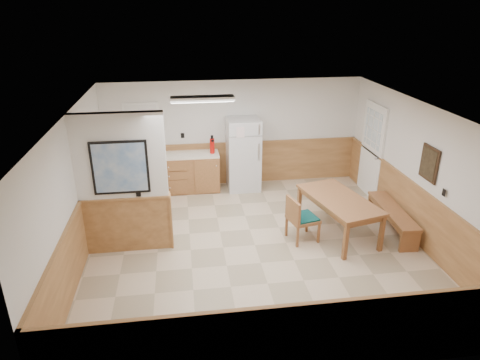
{
  "coord_description": "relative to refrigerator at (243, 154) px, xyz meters",
  "views": [
    {
      "loc": [
        -1.22,
        -6.66,
        4.11
      ],
      "look_at": [
        -0.22,
        0.4,
        1.14
      ],
      "focal_mm": 32.0,
      "sensor_mm": 36.0,
      "label": 1
    }
  ],
  "objects": [
    {
      "name": "ground",
      "position": [
        -0.17,
        -2.63,
        -0.84
      ],
      "size": [
        6.0,
        6.0,
        0.0
      ],
      "primitive_type": "plane",
      "color": "#CEB494",
      "rests_on": "ground"
    },
    {
      "name": "ceiling",
      "position": [
        -0.17,
        -2.63,
        1.66
      ],
      "size": [
        6.0,
        6.0,
        0.02
      ],
      "primitive_type": "cube",
      "color": "white",
      "rests_on": "back_wall"
    },
    {
      "name": "back_wall",
      "position": [
        -0.17,
        0.37,
        0.41
      ],
      "size": [
        6.0,
        0.02,
        2.5
      ],
      "primitive_type": "cube",
      "color": "white",
      "rests_on": "ground"
    },
    {
      "name": "right_wall",
      "position": [
        2.83,
        -2.63,
        0.41
      ],
      "size": [
        0.02,
        6.0,
        2.5
      ],
      "primitive_type": "cube",
      "color": "white",
      "rests_on": "ground"
    },
    {
      "name": "left_wall",
      "position": [
        -3.17,
        -2.63,
        0.41
      ],
      "size": [
        0.02,
        6.0,
        2.5
      ],
      "primitive_type": "cube",
      "color": "white",
      "rests_on": "ground"
    },
    {
      "name": "wainscot_back",
      "position": [
        -0.17,
        0.35,
        -0.34
      ],
      "size": [
        6.0,
        0.04,
        1.0
      ],
      "primitive_type": "cube",
      "color": "#B9844A",
      "rests_on": "ground"
    },
    {
      "name": "wainscot_right",
      "position": [
        2.81,
        -2.63,
        -0.34
      ],
      "size": [
        0.04,
        6.0,
        1.0
      ],
      "primitive_type": "cube",
      "color": "#B9844A",
      "rests_on": "ground"
    },
    {
      "name": "wainscot_left",
      "position": [
        -3.15,
        -2.63,
        -0.34
      ],
      "size": [
        0.04,
        6.0,
        1.0
      ],
      "primitive_type": "cube",
      "color": "#B9844A",
      "rests_on": "ground"
    },
    {
      "name": "partition_wall",
      "position": [
        -2.42,
        -2.43,
        0.39
      ],
      "size": [
        1.5,
        0.2,
        2.5
      ],
      "color": "white",
      "rests_on": "ground"
    },
    {
      "name": "kitchen_counter",
      "position": [
        -1.38,
        0.05,
        -0.38
      ],
      "size": [
        2.2,
        0.61,
        1.0
      ],
      "color": "#A7623B",
      "rests_on": "ground"
    },
    {
      "name": "exterior_door",
      "position": [
        2.79,
        -0.73,
        0.21
      ],
      "size": [
        0.07,
        1.02,
        2.15
      ],
      "color": "white",
      "rests_on": "ground"
    },
    {
      "name": "kitchen_window",
      "position": [
        -2.27,
        0.35,
        0.71
      ],
      "size": [
        0.8,
        0.04,
        1.0
      ],
      "color": "white",
      "rests_on": "back_wall"
    },
    {
      "name": "wall_painting",
      "position": [
        2.79,
        -2.93,
        0.71
      ],
      "size": [
        0.04,
        0.5,
        0.6
      ],
      "color": "#302013",
      "rests_on": "right_wall"
    },
    {
      "name": "fluorescent_fixture",
      "position": [
        -0.97,
        -1.33,
        1.6
      ],
      "size": [
        1.2,
        0.3,
        0.09
      ],
      "color": "white",
      "rests_on": "ceiling"
    },
    {
      "name": "refrigerator",
      "position": [
        0.0,
        0.0,
        0.0
      ],
      "size": [
        0.75,
        0.72,
        1.68
      ],
      "rotation": [
        0.0,
        0.0,
        0.01
      ],
      "color": "silver",
      "rests_on": "ground"
    },
    {
      "name": "dining_table",
      "position": [
        1.44,
        -2.43,
        -0.18
      ],
      "size": [
        1.25,
        1.89,
        0.75
      ],
      "rotation": [
        0.0,
        0.0,
        0.24
      ],
      "color": "#985B37",
      "rests_on": "ground"
    },
    {
      "name": "dining_bench",
      "position": [
        2.54,
        -2.43,
        -0.5
      ],
      "size": [
        0.47,
        1.71,
        0.45
      ],
      "rotation": [
        0.0,
        0.0,
        -0.06
      ],
      "color": "#985B37",
      "rests_on": "ground"
    },
    {
      "name": "dining_chair",
      "position": [
        0.64,
        -2.56,
        -0.35
      ],
      "size": [
        0.78,
        0.61,
        0.85
      ],
      "rotation": [
        0.0,
        0.0,
        0.23
      ],
      "color": "#985B37",
      "rests_on": "ground"
    },
    {
      "name": "fire_extinguisher",
      "position": [
        -0.72,
        0.03,
        0.24
      ],
      "size": [
        0.12,
        0.12,
        0.42
      ],
      "rotation": [
        0.0,
        0.0,
        -0.13
      ],
      "color": "red",
      "rests_on": "kitchen_counter"
    },
    {
      "name": "soap_bottle",
      "position": [
        -2.26,
        0.02,
        0.18
      ],
      "size": [
        0.08,
        0.08,
        0.24
      ],
      "primitive_type": "cylinder",
      "rotation": [
        0.0,
        0.0,
        0.02
      ],
      "color": "#1A903B",
      "rests_on": "kitchen_counter"
    }
  ]
}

